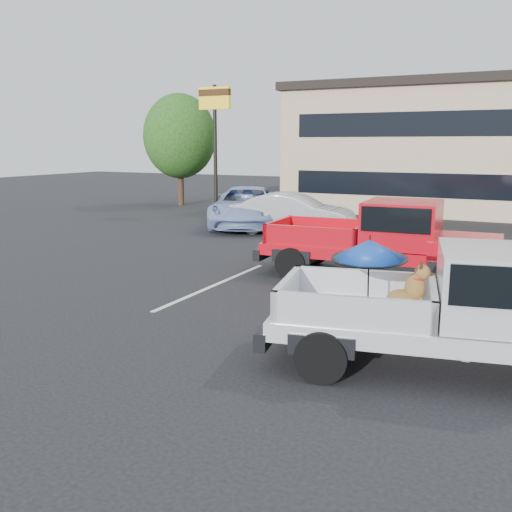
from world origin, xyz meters
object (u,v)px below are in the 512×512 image
(tree_left, at_px, (180,136))
(blue_suv, at_px, (247,207))
(red_pickup, at_px, (394,237))
(silver_sedan, at_px, (293,214))
(silver_pickup, at_px, (480,305))
(motel_sign, at_px, (215,115))

(tree_left, distance_m, blue_suv, 9.61)
(red_pickup, xyz_separation_m, silver_sedan, (-5.11, 5.74, -0.32))
(silver_sedan, bearing_deg, red_pickup, -145.88)
(tree_left, bearing_deg, silver_pickup, -46.17)
(motel_sign, xyz_separation_m, silver_sedan, (5.56, -3.74, -3.89))
(motel_sign, relative_size, tree_left, 1.00)
(red_pickup, xyz_separation_m, blue_suv, (-7.59, 6.69, -0.28))
(motel_sign, height_order, tree_left, tree_left)
(motel_sign, relative_size, silver_pickup, 1.01)
(blue_suv, bearing_deg, silver_pickup, -72.83)
(motel_sign, height_order, blue_suv, motel_sign)
(motel_sign, height_order, silver_pickup, motel_sign)
(silver_sedan, bearing_deg, blue_suv, 61.37)
(motel_sign, distance_m, silver_sedan, 7.75)
(motel_sign, bearing_deg, blue_suv, -42.10)
(silver_sedan, distance_m, blue_suv, 2.65)
(motel_sign, distance_m, tree_left, 5.08)
(silver_pickup, height_order, red_pickup, silver_pickup)
(tree_left, relative_size, red_pickup, 0.99)
(tree_left, relative_size, silver_pickup, 1.01)
(tree_left, distance_m, red_pickup, 19.45)
(red_pickup, bearing_deg, blue_suv, 135.59)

